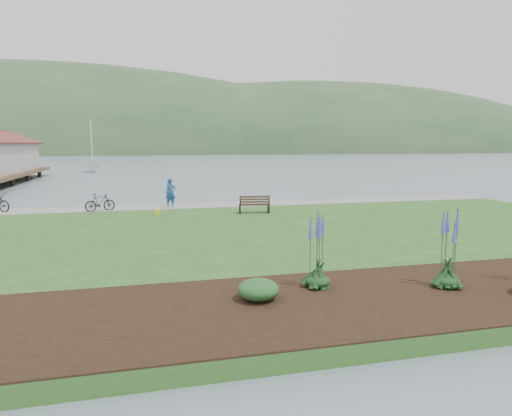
# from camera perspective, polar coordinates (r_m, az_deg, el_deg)

# --- Properties ---
(ground) EXTENTS (600.00, 600.00, 0.00)m
(ground) POSITION_cam_1_polar(r_m,az_deg,el_deg) (19.98, -0.35, -3.33)
(ground) COLOR slate
(ground) RESTS_ON ground
(lawn) EXTENTS (34.00, 20.00, 0.40)m
(lawn) POSITION_cam_1_polar(r_m,az_deg,el_deg) (18.04, 1.16, -3.93)
(lawn) COLOR #28581F
(lawn) RESTS_ON ground
(shoreline_path) EXTENTS (34.00, 2.20, 0.03)m
(shoreline_path) POSITION_cam_1_polar(r_m,az_deg,el_deg) (26.57, -3.88, 0.41)
(shoreline_path) COLOR gray
(shoreline_path) RESTS_ON lawn
(garden_bed) EXTENTS (24.00, 4.40, 0.04)m
(garden_bed) POSITION_cam_1_polar(r_m,az_deg,el_deg) (12.49, 24.80, -9.11)
(garden_bed) COLOR black
(garden_bed) RESTS_ON lawn
(far_hillside) EXTENTS (580.00, 80.00, 38.00)m
(far_hillside) POSITION_cam_1_polar(r_m,az_deg,el_deg) (190.66, -6.69, 6.83)
(far_hillside) COLOR #2F4F2C
(far_hillside) RESTS_ON ground
(park_bench) EXTENTS (1.60, 0.81, 0.95)m
(park_bench) POSITION_cam_1_polar(r_m,az_deg,el_deg) (23.38, -0.21, 0.51)
(park_bench) COLOR #312013
(park_bench) RESTS_ON lawn
(person) EXTENTS (0.78, 0.63, 1.88)m
(person) POSITION_cam_1_polar(r_m,az_deg,el_deg) (25.91, -10.64, 2.15)
(person) COLOR navy
(person) RESTS_ON lawn
(bicycle_b) EXTENTS (0.93, 1.61, 0.93)m
(bicycle_b) POSITION_cam_1_polar(r_m,az_deg,el_deg) (25.33, -18.93, 0.64)
(bicycle_b) COLOR black
(bicycle_b) RESTS_ON lawn
(sailboat) EXTENTS (9.62, 9.76, 23.28)m
(sailboat) POSITION_cam_1_polar(r_m,az_deg,el_deg) (67.91, -19.71, 4.26)
(sailboat) COLOR silver
(sailboat) RESTS_ON ground
(pannier) EXTENTS (0.24, 0.30, 0.28)m
(pannier) POSITION_cam_1_polar(r_m,az_deg,el_deg) (23.38, -12.26, -0.50)
(pannier) COLOR yellow
(pannier) RESTS_ON lawn
(echium_0) EXTENTS (0.62, 0.62, 2.20)m
(echium_0) POSITION_cam_1_polar(r_m,az_deg,el_deg) (12.13, 22.94, -5.03)
(echium_0) COLOR #133516
(echium_0) RESTS_ON garden_bed
(echium_4) EXTENTS (0.62, 0.62, 2.28)m
(echium_4) POSITION_cam_1_polar(r_m,az_deg,el_deg) (11.26, 7.80, -5.22)
(echium_4) COLOR #133516
(echium_4) RESTS_ON garden_bed
(shrub_0) EXTENTS (0.95, 0.95, 0.47)m
(shrub_0) POSITION_cam_1_polar(r_m,az_deg,el_deg) (10.47, 0.29, -10.14)
(shrub_0) COLOR #1E4C21
(shrub_0) RESTS_ON garden_bed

